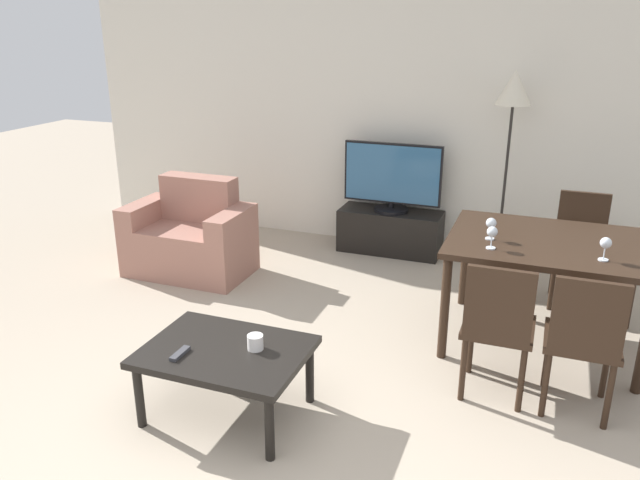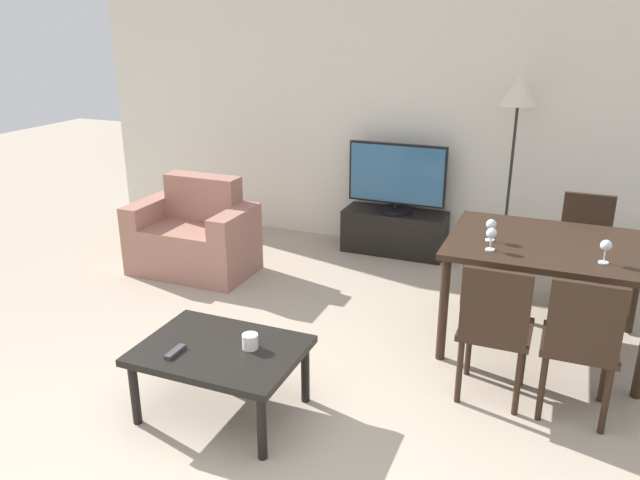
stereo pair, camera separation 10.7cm
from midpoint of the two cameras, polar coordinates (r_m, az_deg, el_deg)
name	(u,v)px [view 2 (the right image)]	position (r m, az deg, el deg)	size (l,w,h in m)	color
wall_back	(426,107)	(5.91, 10.17, 11.87)	(6.93, 0.06, 2.70)	silver
armchair	(194,238)	(5.55, -10.86, 0.21)	(1.04, 0.63, 0.82)	#9E6B5B
tv_stand	(394,232)	(5.97, 7.34, 0.74)	(0.96, 0.38, 0.40)	black
tv	(397,178)	(5.82, 7.55, 5.61)	(0.91, 0.32, 0.64)	black
coffee_table	(221,355)	(3.53, -8.19, -10.38)	(0.89, 0.66, 0.41)	black
dining_table	(549,254)	(4.36, 20.90, -1.22)	(1.29, 1.00, 0.75)	black
dining_chair_near	(495,326)	(3.69, 16.51, -7.54)	(0.40, 0.40, 0.86)	black
dining_chair_far	(584,245)	(5.18, 23.52, -0.45)	(0.40, 0.40, 0.86)	black
dining_chair_near_right	(581,341)	(3.69, 23.52, -8.45)	(0.40, 0.40, 0.86)	black
floor_lamp	(518,101)	(5.46, 18.21, 11.96)	(0.29, 0.29, 1.73)	black
remote_primary	(175,352)	(3.49, -12.24, -9.95)	(0.04, 0.15, 0.02)	#38383D
cup_white_near	(250,341)	(3.46, -5.51, -9.21)	(0.09, 0.09, 0.08)	white
wine_glass_left	(491,226)	(4.20, 16.09, 1.25)	(0.07, 0.07, 0.15)	silver
wine_glass_center	(606,247)	(4.06, 25.38, -0.58)	(0.07, 0.07, 0.15)	silver
wine_glass_right	(491,235)	(4.03, 16.15, 0.46)	(0.07, 0.07, 0.15)	silver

